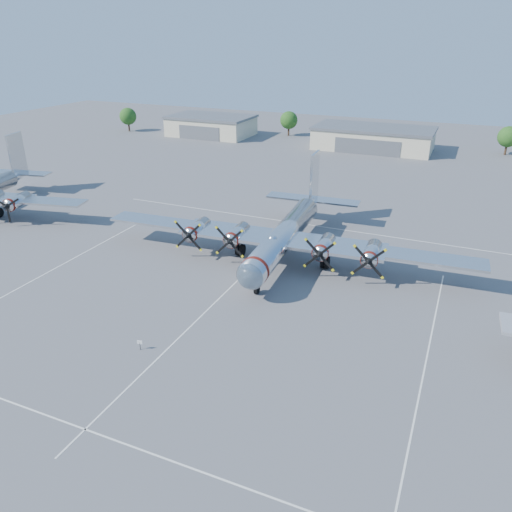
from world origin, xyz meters
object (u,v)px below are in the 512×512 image
at_px(tree_far_west, 128,116).
at_px(info_placard, 140,343).
at_px(hangar_west, 211,125).
at_px(hangar_center, 373,138).
at_px(main_bomber_b29, 286,255).
at_px(tree_west, 289,120).
at_px(tree_east, 508,137).

relative_size(tree_far_west, info_placard, 6.76).
bearing_deg(tree_far_west, hangar_west, 9.01).
bearing_deg(hangar_west, hangar_center, -0.00).
height_order(main_bomber_b29, info_placard, main_bomber_b29).
relative_size(hangar_west, tree_far_west, 3.40).
height_order(tree_west, tree_east, same).
xyz_separation_m(hangar_center, tree_far_west, (-70.00, -3.96, 1.51)).
distance_m(tree_far_west, main_bomber_b29, 97.47).
bearing_deg(hangar_west, info_placard, -65.53).
bearing_deg(tree_far_west, hangar_center, 3.24).
bearing_deg(main_bomber_b29, hangar_west, 121.37).
height_order(tree_west, info_placard, tree_west).
xyz_separation_m(hangar_west, tree_east, (75.00, 6.04, 1.51)).
xyz_separation_m(tree_far_west, main_bomber_b29, (72.68, -64.81, -4.22)).
bearing_deg(main_bomber_b29, tree_west, 106.45).
distance_m(hangar_west, main_bomber_b29, 83.73).
distance_m(hangar_center, tree_east, 30.64).
distance_m(main_bomber_b29, info_placard, 25.68).
bearing_deg(hangar_center, info_placard, -91.36).
height_order(hangar_center, tree_west, tree_west).
bearing_deg(tree_west, tree_east, -2.08).
height_order(hangar_west, main_bomber_b29, hangar_west).
height_order(hangar_west, tree_far_west, tree_far_west).
xyz_separation_m(hangar_center, tree_east, (30.00, 6.04, 1.51)).
bearing_deg(info_placard, hangar_west, 103.08).
bearing_deg(tree_east, hangar_west, -175.40).
bearing_deg(tree_east, tree_far_west, -174.29).
bearing_deg(hangar_west, tree_far_west, -170.99).
xyz_separation_m(tree_west, tree_east, (55.00, -2.00, 0.00)).
relative_size(tree_east, main_bomber_b29, 0.14).
bearing_deg(main_bomber_b29, hangar_center, 88.86).
xyz_separation_m(tree_far_west, tree_east, (100.00, 10.00, 0.00)).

